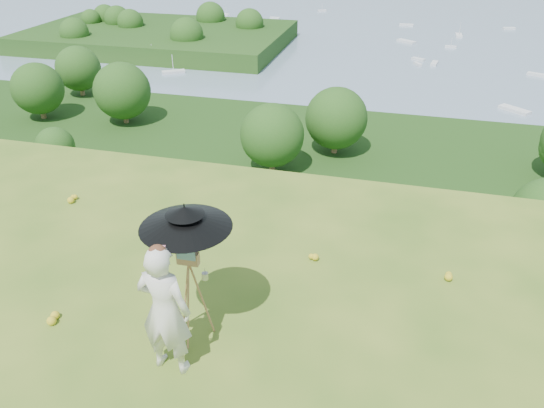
% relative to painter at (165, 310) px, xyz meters
% --- Properties ---
extents(forest_slope, '(140.00, 56.00, 22.00)m').
position_rel_painter_xyz_m(forest_slope, '(-0.98, 33.98, -29.93)').
color(forest_slope, black).
rests_on(forest_slope, bay_water).
extents(shoreline_tier, '(170.00, 28.00, 8.00)m').
position_rel_painter_xyz_m(shoreline_tier, '(-0.98, 73.98, -36.93)').
color(shoreline_tier, slate).
rests_on(shoreline_tier, bay_water).
extents(bay_water, '(700.00, 700.00, 0.00)m').
position_rel_painter_xyz_m(bay_water, '(-0.98, 238.98, -34.93)').
color(bay_water, '#7184A2').
rests_on(bay_water, ground).
extents(peninsula, '(90.00, 60.00, 12.00)m').
position_rel_painter_xyz_m(peninsula, '(-75.98, 153.98, -29.93)').
color(peninsula, black).
rests_on(peninsula, bay_water).
extents(slope_trees, '(110.00, 50.00, 6.00)m').
position_rel_painter_xyz_m(slope_trees, '(-0.98, 33.98, -15.93)').
color(slope_trees, '#1C4E17').
rests_on(slope_trees, forest_slope).
extents(harbor_town, '(110.00, 22.00, 5.00)m').
position_rel_painter_xyz_m(harbor_town, '(-0.98, 73.98, -30.43)').
color(harbor_town, silver).
rests_on(harbor_town, shoreline_tier).
extents(moored_boats, '(140.00, 140.00, 0.70)m').
position_rel_painter_xyz_m(moored_boats, '(-13.48, 159.98, -34.58)').
color(moored_boats, silver).
rests_on(moored_boats, bay_water).
extents(wildflowers, '(10.00, 10.50, 0.12)m').
position_rel_painter_xyz_m(wildflowers, '(-0.98, -0.77, -0.87)').
color(wildflowers, gold).
rests_on(wildflowers, ground).
extents(painter, '(0.70, 0.48, 1.86)m').
position_rel_painter_xyz_m(painter, '(0.00, 0.00, 0.00)').
color(painter, silver).
rests_on(painter, ground).
extents(field_easel, '(0.59, 0.59, 1.51)m').
position_rel_painter_xyz_m(field_easel, '(0.09, 0.61, -0.18)').
color(field_easel, olive).
rests_on(field_easel, ground).
extents(sun_umbrella, '(1.21, 1.21, 0.84)m').
position_rel_painter_xyz_m(sun_umbrella, '(0.08, 0.64, 0.73)').
color(sun_umbrella, black).
rests_on(sun_umbrella, field_easel).
extents(painter_cap, '(0.26, 0.30, 0.10)m').
position_rel_painter_xyz_m(painter_cap, '(0.00, 0.00, 0.88)').
color(painter_cap, '#CE7183').
rests_on(painter_cap, painter).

